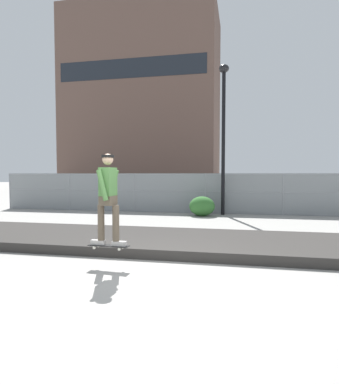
{
  "coord_description": "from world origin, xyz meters",
  "views": [
    {
      "loc": [
        1.57,
        -5.44,
        1.82
      ],
      "look_at": [
        -0.52,
        4.44,
        1.27
      ],
      "focal_mm": 31.19,
      "sensor_mm": 36.0,
      "label": 1
    }
  ],
  "objects_px": {
    "skater": "(108,193)",
    "street_lamp": "(224,122)",
    "skateboard": "(109,246)",
    "shrub_left": "(202,206)",
    "parked_car_near": "(142,191)"
  },
  "relations": [
    {
      "from": "skateboard",
      "to": "street_lamp",
      "type": "xyz_separation_m",
      "value": [
        1.72,
        9.03,
        3.69
      ]
    },
    {
      "from": "parked_car_near",
      "to": "shrub_left",
      "type": "relative_size",
      "value": 4.1
    },
    {
      "from": "skater",
      "to": "street_lamp",
      "type": "distance_m",
      "value": 9.57
    },
    {
      "from": "parked_car_near",
      "to": "shrub_left",
      "type": "distance_m",
      "value": 6.06
    },
    {
      "from": "skateboard",
      "to": "street_lamp",
      "type": "distance_m",
      "value": 9.91
    },
    {
      "from": "skater",
      "to": "shrub_left",
      "type": "height_order",
      "value": "skater"
    },
    {
      "from": "shrub_left",
      "to": "street_lamp",
      "type": "bearing_deg",
      "value": 37.42
    },
    {
      "from": "street_lamp",
      "to": "skateboard",
      "type": "bearing_deg",
      "value": -100.81
    },
    {
      "from": "street_lamp",
      "to": "shrub_left",
      "type": "distance_m",
      "value": 3.85
    },
    {
      "from": "street_lamp",
      "to": "parked_car_near",
      "type": "xyz_separation_m",
      "value": [
        -4.91,
        3.82,
        -3.29
      ]
    },
    {
      "from": "shrub_left",
      "to": "skateboard",
      "type": "bearing_deg",
      "value": -95.91
    },
    {
      "from": "skateboard",
      "to": "parked_car_near",
      "type": "xyz_separation_m",
      "value": [
        -3.19,
        12.85,
        0.4
      ]
    },
    {
      "from": "skateboard",
      "to": "shrub_left",
      "type": "xyz_separation_m",
      "value": [
        0.87,
        8.37,
        -0.01
      ]
    },
    {
      "from": "skater",
      "to": "street_lamp",
      "type": "xyz_separation_m",
      "value": [
        1.72,
        9.03,
        2.68
      ]
    },
    {
      "from": "skateboard",
      "to": "skater",
      "type": "xyz_separation_m",
      "value": [
        -0.0,
        0.0,
        1.01
      ]
    }
  ]
}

